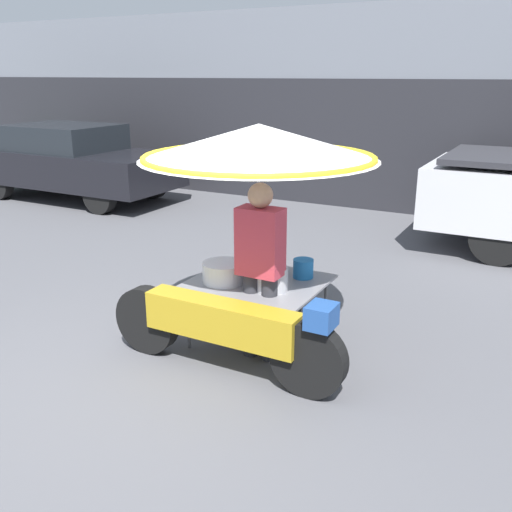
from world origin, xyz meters
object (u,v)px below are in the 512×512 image
vendor_motorcycle_cart (255,177)px  vendor_person (260,264)px  potted_plant (15,153)px  parked_car (72,161)px

vendor_motorcycle_cart → vendor_person: (0.15, -0.19, -0.70)m
vendor_person → potted_plant: vendor_person is taller
vendor_person → potted_plant: (-9.31, 5.21, -0.28)m
parked_car → potted_plant: (-2.91, 1.05, -0.16)m
vendor_person → parked_car: bearing=147.0°
vendor_person → parked_car: (-6.40, 4.16, -0.12)m
parked_car → potted_plant: bearing=160.2°
vendor_motorcycle_cart → parked_car: 7.45m
vendor_motorcycle_cart → parked_car: size_ratio=0.51×
vendor_person → vendor_motorcycle_cart: bearing=128.9°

